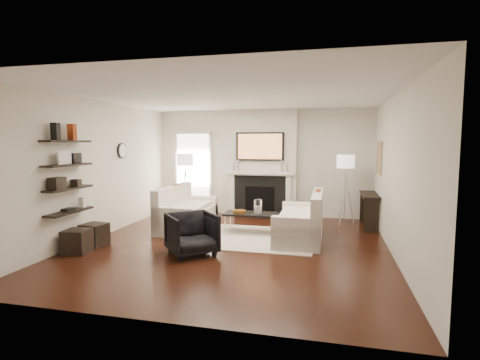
% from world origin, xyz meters
% --- Properties ---
extents(room_envelope, '(6.00, 6.00, 6.00)m').
position_xyz_m(room_envelope, '(0.00, 0.00, 1.35)').
color(room_envelope, black).
rests_on(room_envelope, ground).
extents(chimney_breast, '(1.80, 0.25, 2.70)m').
position_xyz_m(chimney_breast, '(0.00, 2.88, 1.35)').
color(chimney_breast, silver).
rests_on(chimney_breast, floor).
extents(fireplace_surround, '(1.30, 0.02, 1.04)m').
position_xyz_m(fireplace_surround, '(0.00, 2.74, 0.52)').
color(fireplace_surround, black).
rests_on(fireplace_surround, floor).
extents(firebox, '(0.75, 0.02, 0.65)m').
position_xyz_m(firebox, '(0.00, 2.73, 0.45)').
color(firebox, black).
rests_on(firebox, floor).
extents(mantel_pilaster_l, '(0.12, 0.08, 1.10)m').
position_xyz_m(mantel_pilaster_l, '(-0.72, 2.71, 0.55)').
color(mantel_pilaster_l, white).
rests_on(mantel_pilaster_l, floor).
extents(mantel_pilaster_r, '(0.12, 0.08, 1.10)m').
position_xyz_m(mantel_pilaster_r, '(0.72, 2.71, 0.55)').
color(mantel_pilaster_r, white).
rests_on(mantel_pilaster_r, floor).
extents(mantel_shelf, '(1.70, 0.18, 0.07)m').
position_xyz_m(mantel_shelf, '(0.00, 2.69, 1.12)').
color(mantel_shelf, white).
rests_on(mantel_shelf, chimney_breast).
extents(tv_body, '(1.20, 0.06, 0.70)m').
position_xyz_m(tv_body, '(0.00, 2.71, 1.78)').
color(tv_body, black).
rests_on(tv_body, chimney_breast).
extents(tv_screen, '(1.10, 0.00, 0.62)m').
position_xyz_m(tv_screen, '(0.00, 2.68, 1.78)').
color(tv_screen, '#BF723F').
rests_on(tv_screen, tv_body).
extents(candlestick_l_tall, '(0.04, 0.04, 0.30)m').
position_xyz_m(candlestick_l_tall, '(-0.55, 2.70, 1.30)').
color(candlestick_l_tall, silver).
rests_on(candlestick_l_tall, mantel_shelf).
extents(candlestick_l_short, '(0.04, 0.04, 0.24)m').
position_xyz_m(candlestick_l_short, '(-0.68, 2.70, 1.27)').
color(candlestick_l_short, silver).
rests_on(candlestick_l_short, mantel_shelf).
extents(candlestick_r_tall, '(0.04, 0.04, 0.30)m').
position_xyz_m(candlestick_r_tall, '(0.55, 2.70, 1.30)').
color(candlestick_r_tall, silver).
rests_on(candlestick_r_tall, mantel_shelf).
extents(candlestick_r_short, '(0.04, 0.04, 0.24)m').
position_xyz_m(candlestick_r_short, '(0.68, 2.70, 1.27)').
color(candlestick_r_short, silver).
rests_on(candlestick_r_short, mantel_shelf).
extents(hallway_panel, '(0.90, 0.02, 2.10)m').
position_xyz_m(hallway_panel, '(-1.85, 2.98, 1.05)').
color(hallway_panel, white).
rests_on(hallway_panel, floor).
extents(door_trim_l, '(0.06, 0.06, 2.16)m').
position_xyz_m(door_trim_l, '(-2.33, 2.96, 1.05)').
color(door_trim_l, white).
rests_on(door_trim_l, floor).
extents(door_trim_r, '(0.06, 0.06, 2.16)m').
position_xyz_m(door_trim_r, '(-1.37, 2.96, 1.05)').
color(door_trim_r, white).
rests_on(door_trim_r, floor).
extents(door_trim_top, '(1.02, 0.06, 0.06)m').
position_xyz_m(door_trim_top, '(-1.85, 2.96, 2.13)').
color(door_trim_top, white).
rests_on(door_trim_top, wall_back).
extents(rug, '(2.60, 2.00, 0.01)m').
position_xyz_m(rug, '(0.15, 0.66, 0.01)').
color(rug, beige).
rests_on(rug, floor).
extents(loveseat_left_base, '(0.85, 1.80, 0.42)m').
position_xyz_m(loveseat_left_base, '(-1.31, 1.12, 0.21)').
color(loveseat_left_base, white).
rests_on(loveseat_left_base, floor).
extents(loveseat_left_back, '(0.18, 1.80, 0.80)m').
position_xyz_m(loveseat_left_back, '(-1.65, 1.12, 0.53)').
color(loveseat_left_back, white).
rests_on(loveseat_left_back, floor).
extents(loveseat_left_arm_n, '(0.85, 0.18, 0.60)m').
position_xyz_m(loveseat_left_arm_n, '(-1.31, 0.31, 0.30)').
color(loveseat_left_arm_n, white).
rests_on(loveseat_left_arm_n, floor).
extents(loveseat_left_arm_s, '(0.85, 0.18, 0.60)m').
position_xyz_m(loveseat_left_arm_s, '(-1.31, 1.93, 0.30)').
color(loveseat_left_arm_s, white).
rests_on(loveseat_left_arm_s, floor).
extents(loveseat_left_cushion, '(0.63, 1.44, 0.10)m').
position_xyz_m(loveseat_left_cushion, '(-1.26, 1.12, 0.47)').
color(loveseat_left_cushion, white).
rests_on(loveseat_left_cushion, loveseat_left_base).
extents(pillow_left_orange, '(0.10, 0.42, 0.42)m').
position_xyz_m(pillow_left_orange, '(-1.65, 1.42, 0.73)').
color(pillow_left_orange, '#8F3211').
rests_on(pillow_left_orange, loveseat_left_cushion).
extents(pillow_left_charcoal, '(0.10, 0.40, 0.40)m').
position_xyz_m(pillow_left_charcoal, '(-1.65, 0.82, 0.72)').
color(pillow_left_charcoal, black).
rests_on(pillow_left_charcoal, loveseat_left_cushion).
extents(loveseat_right_base, '(0.85, 1.80, 0.42)m').
position_xyz_m(loveseat_right_base, '(1.15, 0.74, 0.21)').
color(loveseat_right_base, white).
rests_on(loveseat_right_base, floor).
extents(loveseat_right_back, '(0.18, 1.80, 0.80)m').
position_xyz_m(loveseat_right_back, '(1.49, 0.74, 0.53)').
color(loveseat_right_back, white).
rests_on(loveseat_right_back, floor).
extents(loveseat_right_arm_n, '(0.85, 0.18, 0.60)m').
position_xyz_m(loveseat_right_arm_n, '(1.15, -0.07, 0.30)').
color(loveseat_right_arm_n, white).
rests_on(loveseat_right_arm_n, floor).
extents(loveseat_right_arm_s, '(0.85, 0.18, 0.60)m').
position_xyz_m(loveseat_right_arm_s, '(1.15, 1.55, 0.30)').
color(loveseat_right_arm_s, white).
rests_on(loveseat_right_arm_s, floor).
extents(loveseat_right_cushion, '(0.63, 1.44, 0.10)m').
position_xyz_m(loveseat_right_cushion, '(1.10, 0.74, 0.47)').
color(loveseat_right_cushion, white).
rests_on(loveseat_right_cushion, loveseat_right_base).
extents(pillow_right_orange, '(0.10, 0.42, 0.42)m').
position_xyz_m(pillow_right_orange, '(1.49, 1.04, 0.73)').
color(pillow_right_orange, '#8F3211').
rests_on(pillow_right_orange, loveseat_right_cushion).
extents(pillow_right_charcoal, '(0.10, 0.40, 0.40)m').
position_xyz_m(pillow_right_charcoal, '(1.49, 0.44, 0.72)').
color(pillow_right_charcoal, black).
rests_on(pillow_right_charcoal, loveseat_right_cushion).
extents(coffee_table, '(1.10, 0.55, 0.04)m').
position_xyz_m(coffee_table, '(0.13, 1.04, 0.40)').
color(coffee_table, black).
rests_on(coffee_table, floor).
extents(coffee_leg_nw, '(0.02, 0.02, 0.38)m').
position_xyz_m(coffee_leg_nw, '(-0.37, 0.82, 0.19)').
color(coffee_leg_nw, silver).
rests_on(coffee_leg_nw, floor).
extents(coffee_leg_ne, '(0.02, 0.02, 0.38)m').
position_xyz_m(coffee_leg_ne, '(0.63, 0.82, 0.19)').
color(coffee_leg_ne, silver).
rests_on(coffee_leg_ne, floor).
extents(coffee_leg_sw, '(0.02, 0.02, 0.38)m').
position_xyz_m(coffee_leg_sw, '(-0.37, 1.26, 0.19)').
color(coffee_leg_sw, silver).
rests_on(coffee_leg_sw, floor).
extents(coffee_leg_se, '(0.02, 0.02, 0.38)m').
position_xyz_m(coffee_leg_se, '(0.63, 1.26, 0.19)').
color(coffee_leg_se, silver).
rests_on(coffee_leg_se, floor).
extents(hurricane_glass, '(0.17, 0.17, 0.30)m').
position_xyz_m(hurricane_glass, '(0.28, 1.04, 0.56)').
color(hurricane_glass, white).
rests_on(hurricane_glass, coffee_table).
extents(hurricane_candle, '(0.11, 0.11, 0.16)m').
position_xyz_m(hurricane_candle, '(0.28, 1.04, 0.50)').
color(hurricane_candle, white).
rests_on(hurricane_candle, coffee_table).
extents(copper_bowl, '(0.28, 0.28, 0.05)m').
position_xyz_m(copper_bowl, '(-0.12, 1.04, 0.45)').
color(copper_bowl, '#A85F1C').
rests_on(copper_bowl, coffee_table).
extents(armchair, '(1.02, 1.02, 0.77)m').
position_xyz_m(armchair, '(-0.53, -0.65, 0.39)').
color(armchair, black).
rests_on(armchair, floor).
extents(lamp_left_post, '(0.02, 0.02, 1.20)m').
position_xyz_m(lamp_left_post, '(-1.85, 2.38, 0.60)').
color(lamp_left_post, silver).
rests_on(lamp_left_post, floor).
extents(lamp_left_shade, '(0.40, 0.40, 0.30)m').
position_xyz_m(lamp_left_shade, '(-1.85, 2.38, 1.45)').
color(lamp_left_shade, white).
rests_on(lamp_left_shade, lamp_left_post).
extents(lamp_left_leg_a, '(0.25, 0.02, 1.23)m').
position_xyz_m(lamp_left_leg_a, '(-1.74, 2.38, 0.60)').
color(lamp_left_leg_a, silver).
rests_on(lamp_left_leg_a, floor).
extents(lamp_left_leg_b, '(0.14, 0.22, 1.23)m').
position_xyz_m(lamp_left_leg_b, '(-1.91, 2.47, 0.60)').
color(lamp_left_leg_b, silver).
rests_on(lamp_left_leg_b, floor).
extents(lamp_left_leg_c, '(0.14, 0.22, 1.23)m').
position_xyz_m(lamp_left_leg_c, '(-1.91, 2.28, 0.60)').
color(lamp_left_leg_c, silver).
rests_on(lamp_left_leg_c, floor).
extents(lamp_right_post, '(0.02, 0.02, 1.20)m').
position_xyz_m(lamp_right_post, '(2.05, 2.39, 0.60)').
color(lamp_right_post, silver).
rests_on(lamp_right_post, floor).
extents(lamp_right_shade, '(0.40, 0.40, 0.30)m').
position_xyz_m(lamp_right_shade, '(2.05, 2.39, 1.45)').
color(lamp_right_shade, white).
rests_on(lamp_right_shade, lamp_right_post).
extents(lamp_right_leg_a, '(0.25, 0.02, 1.23)m').
position_xyz_m(lamp_right_leg_a, '(2.16, 2.39, 0.60)').
color(lamp_right_leg_a, silver).
rests_on(lamp_right_leg_a, floor).
extents(lamp_right_leg_b, '(0.14, 0.22, 1.23)m').
position_xyz_m(lamp_right_leg_b, '(2.00, 2.48, 0.60)').
color(lamp_right_leg_b, silver).
rests_on(lamp_right_leg_b, floor).
extents(lamp_right_leg_c, '(0.14, 0.22, 1.23)m').
position_xyz_m(lamp_right_leg_c, '(1.99, 2.29, 0.60)').
color(lamp_right_leg_c, silver).
rests_on(lamp_right_leg_c, floor).
extents(console_top, '(0.35, 1.20, 0.04)m').
position_xyz_m(console_top, '(2.57, 2.18, 0.73)').
color(console_top, black).
rests_on(console_top, floor).
extents(console_leg_n, '(0.30, 0.04, 0.71)m').
position_xyz_m(console_leg_n, '(2.57, 1.63, 0.35)').
color(console_leg_n, black).
rests_on(console_leg_n, floor).
extents(console_leg_s, '(0.30, 0.04, 0.71)m').
position_xyz_m(console_leg_s, '(2.57, 2.73, 0.35)').
color(console_leg_s, black).
rests_on(console_leg_s, floor).
extents(wall_art, '(0.03, 0.70, 0.70)m').
position_xyz_m(wall_art, '(2.73, 2.05, 1.55)').
color(wall_art, '#A88554').
rests_on(wall_art, wall_right).
extents(shelf_bottom, '(0.25, 1.00, 0.03)m').
position_xyz_m(shelf_bottom, '(-2.62, -1.00, 0.70)').
color(shelf_bottom, black).
rests_on(shelf_bottom, wall_left).
extents(shelf_lower, '(0.25, 1.00, 0.04)m').
position_xyz_m(shelf_lower, '(-2.62, -1.00, 1.10)').
color(shelf_lower, black).
rests_on(shelf_lower, wall_left).
extents(shelf_upper, '(0.25, 1.00, 0.04)m').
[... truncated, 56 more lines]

